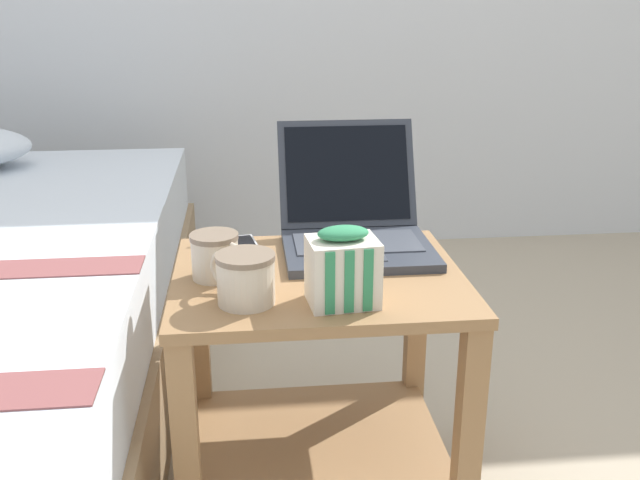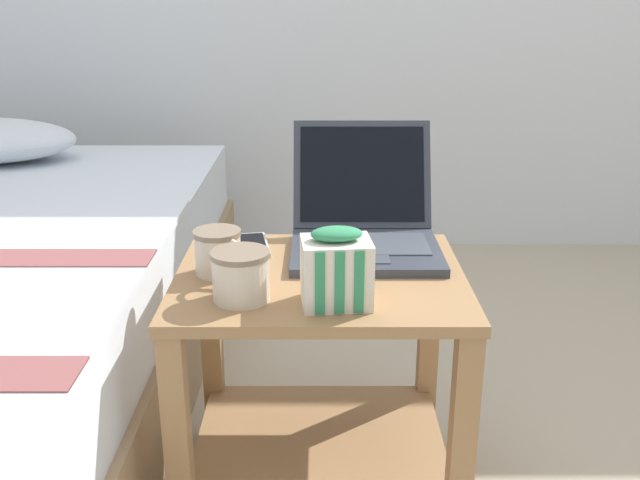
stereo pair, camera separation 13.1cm
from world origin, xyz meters
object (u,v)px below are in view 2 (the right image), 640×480
mug_front_left (219,249)px  snack_bag (336,269)px  cell_phone (249,245)px  laptop (364,225)px  mug_front_right (240,272)px

mug_front_left → snack_bag: size_ratio=0.79×
snack_bag → cell_phone: snack_bag is taller
laptop → mug_front_right: bearing=-130.4°
mug_front_right → cell_phone: (-0.01, 0.27, -0.05)m
mug_front_left → snack_bag: snack_bag is taller
snack_bag → laptop: bearing=77.4°
snack_bag → mug_front_left: bearing=146.9°
laptop → mug_front_left: size_ratio=3.19×
cell_phone → snack_bag: bearing=-58.2°
snack_bag → cell_phone: (-0.18, 0.29, -0.06)m
laptop → cell_phone: (-0.24, -0.01, -0.04)m
laptop → mug_front_left: 0.32m
snack_bag → cell_phone: bearing=121.8°
laptop → snack_bag: laptop is taller
mug_front_right → cell_phone: size_ratio=0.81×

